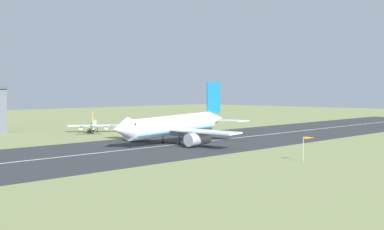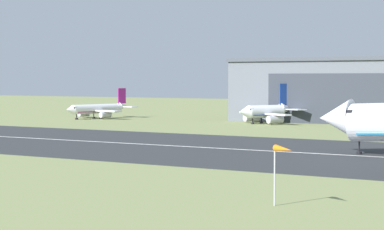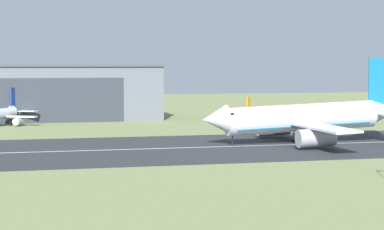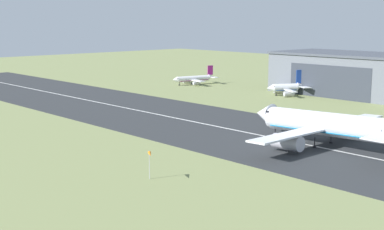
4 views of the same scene
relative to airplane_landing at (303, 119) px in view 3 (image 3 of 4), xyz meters
name	(u,v)px [view 3 (image 3 of 4)]	position (x,y,z in m)	size (l,w,h in m)	color
ground_plane	(351,203)	(-21.00, -63.82, -5.14)	(648.64, 648.64, 0.00)	#7A8451
runway_strip	(208,147)	(-21.00, -2.25, -5.11)	(408.64, 48.95, 0.06)	#2B2D30
runway_centreline	(208,147)	(-21.00, -2.25, -5.08)	(367.78, 0.70, 0.01)	silver
hangar_building	(57,91)	(-43.70, 84.29, 3.18)	(59.98, 32.72, 16.61)	slate
airplane_landing	(303,119)	(0.00, 0.00, 0.00)	(43.98, 48.38, 17.77)	silver
airplane_parked_west	(4,114)	(-59.45, 62.85, -2.19)	(18.63, 17.88, 10.01)	silver
airplane_parked_centre	(262,114)	(9.13, 49.50, -2.35)	(20.42, 23.81, 7.94)	silver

